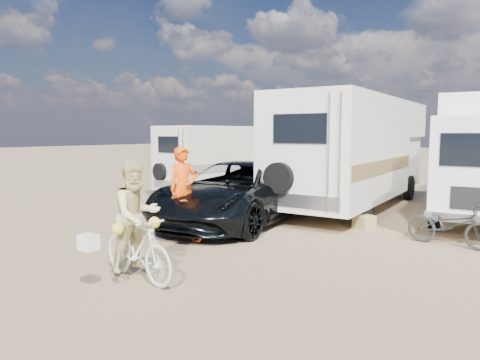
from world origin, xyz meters
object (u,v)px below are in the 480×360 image
Objects in this scene: dark_suv at (239,192)px; rider_man at (183,196)px; rv_left at (232,160)px; rider_woman at (137,226)px; rv_main at (356,154)px; cooler at (194,212)px; bike_woman at (137,248)px; crate at (364,222)px; bike_parked at (450,225)px; bike_man at (184,217)px.

rider_man is (0.03, -2.16, 0.14)m from dark_suv.
rv_left is 3.56× the size of rider_woman.
dark_suv is (3.79, -4.57, -0.52)m from rv_left.
cooler is (-2.87, -4.70, -1.56)m from rv_main.
bike_woman is 4.24× the size of crate.
bike_woman is 5.35m from cooler.
bike_parked is (5.19, 0.69, -0.36)m from dark_suv.
bike_man is at bearing -131.53° from crate.
rv_main is at bearing 61.97° from dark_suv.
bike_woman is at bearing -83.55° from rider_woman.
rv_left is at bearing 48.30° from rider_man.
rv_left is at bearing 48.30° from bike_man.
bike_parked is at bearing -17.68° from rv_left.
rider_woman is 6.30m from crate.
rider_woman reaches higher than crate.
bike_man reaches higher than crate.
dark_suv is at bearing 24.45° from rider_woman.
bike_man is 3.09m from rider_woman.
dark_suv reaches higher than crate.
rv_left is 14.85× the size of crate.
cooler is 1.13× the size of crate.
rider_man is 4.46× the size of crate.
rv_left is at bearing 154.19° from crate.
crate is (3.03, 3.42, -0.80)m from rider_man.
cooler is at bearing 39.46° from rider_woman.
bike_parked is at bearing -14.81° from crate.
rider_woman is (5.36, -9.39, -0.43)m from rv_left.
rv_main is at bearing 116.41° from crate.
bike_man is 4.58m from crate.
rv_left is 9.82m from bike_parked.
bike_woman is at bearing -103.85° from crate.
dark_suv is 12.08× the size of cooler.
cooler is at bearing -126.00° from rv_main.
rv_left is 10.82m from rider_woman.
bike_woman is at bearing 150.35° from bike_parked.
rider_woman reaches higher than bike_parked.
rv_main is 4.70m from dark_suv.
dark_suv is at bearing -44.65° from rv_left.
cooler is (-1.37, 1.82, -0.77)m from rider_man.
bike_man is at bearing -107.50° from rv_main.
rv_main is at bearing 5.80° from rider_man.
rv_main is at bearing 48.72° from bike_parked.
bike_parked is at bearing -42.28° from bike_man.
cooler is (-6.53, -1.04, -0.27)m from bike_parked.
rider_woman is 1.02× the size of bike_parked.
rider_woman is at bearing -94.35° from rv_main.
dark_suv reaches higher than bike_man.
rv_left is 1.08× the size of dark_suv.
rv_left is 7.79m from bike_man.
rider_man reaches higher than bike_parked.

